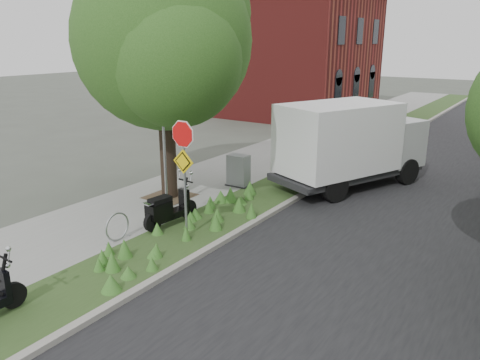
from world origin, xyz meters
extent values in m
plane|color=#4C5147|center=(0.00, 0.00, 0.00)|extent=(120.00, 120.00, 0.00)
cube|color=gray|center=(-4.25, 10.00, 0.06)|extent=(3.50, 60.00, 0.12)
cube|color=#324B20|center=(-1.50, 10.00, 0.06)|extent=(2.00, 60.00, 0.12)
cube|color=#9E9991|center=(-0.50, 10.00, 0.07)|extent=(0.20, 60.00, 0.13)
cube|color=black|center=(3.00, 10.00, 0.01)|extent=(7.00, 60.00, 0.01)
cylinder|color=black|center=(-4.00, 2.80, 2.36)|extent=(0.52, 0.52, 4.48)
sphere|color=#254D19|center=(-4.00, 2.80, 5.08)|extent=(5.40, 5.40, 5.40)
sphere|color=#254D19|center=(-5.21, 3.61, 4.41)|extent=(4.05, 4.05, 4.05)
sphere|color=#254D19|center=(-2.92, 2.12, 4.54)|extent=(3.78, 3.78, 3.78)
cube|color=#473828|center=(-4.00, 2.80, 0.12)|extent=(1.40, 1.40, 0.01)
cylinder|color=#A5A8AD|center=(-3.20, 1.80, 2.12)|extent=(0.08, 0.08, 4.00)
torus|color=#A5A8AD|center=(-2.70, -0.60, 0.50)|extent=(0.05, 0.77, 0.77)
cube|color=#A5A8AD|center=(-2.70, -0.96, 0.14)|extent=(0.06, 0.06, 0.04)
cube|color=#A5A8AD|center=(-2.70, -0.24, 0.14)|extent=(0.06, 0.06, 0.04)
cylinder|color=#A5A8AD|center=(-1.40, 0.60, 1.62)|extent=(0.07, 0.07, 3.00)
cylinder|color=red|center=(-1.40, 0.57, 2.87)|extent=(0.86, 0.03, 0.86)
cylinder|color=white|center=(-1.40, 0.58, 2.87)|extent=(0.94, 0.02, 0.94)
cube|color=yellow|center=(-1.40, 0.57, 2.17)|extent=(0.64, 0.03, 0.64)
cube|color=maroon|center=(-9.50, 22.00, 4.00)|extent=(9.00, 10.00, 8.00)
cylinder|color=black|center=(-2.23, 1.65, 0.40)|extent=(0.19, 0.56, 0.55)
cylinder|color=black|center=(-2.37, 0.35, 0.40)|extent=(0.19, 0.56, 0.55)
cube|color=black|center=(-2.31, 0.95, 0.42)|extent=(0.49, 1.25, 0.19)
cube|color=black|center=(-2.35, 0.58, 0.67)|extent=(0.45, 0.73, 0.42)
cube|color=black|center=(-2.34, 0.63, 0.95)|extent=(0.39, 0.67, 0.13)
cylinder|color=black|center=(-1.96, -3.89, 0.38)|extent=(0.14, 0.52, 0.51)
cube|color=#262628|center=(0.30, 7.52, 0.54)|extent=(4.14, 6.00, 0.19)
cube|color=#B7BABC|center=(1.15, 9.53, 1.44)|extent=(2.58, 2.21, 1.70)
cube|color=white|center=(0.07, 6.98, 1.87)|extent=(3.72, 4.62, 2.33)
cube|color=#262628|center=(-2.80, 5.08, 0.14)|extent=(0.86, 0.59, 0.04)
cube|color=gray|center=(-2.80, 5.08, 0.67)|extent=(0.76, 0.49, 1.11)
camera|label=1|loc=(6.17, -8.06, 5.13)|focal=35.00mm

